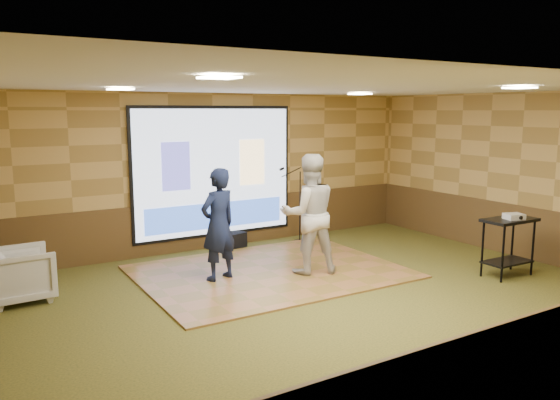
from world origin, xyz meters
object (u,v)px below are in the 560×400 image
dance_floor (270,272)px  duffel_bag (233,240)px  projector_screen (215,173)px  player_left (218,224)px  av_table (509,236)px  mic_stand (298,218)px  projector (514,216)px  player_right (309,214)px  banquet_chair (22,274)px

dance_floor → duffel_bag: bearing=82.8°
projector_screen → player_left: 2.23m
projector_screen → av_table: size_ratio=3.49×
mic_stand → duffel_bag: mic_stand is taller
av_table → projector: bearing=-88.7°
projector_screen → projector: 5.38m
projector_screen → projector: projector_screen is taller
mic_stand → duffel_bag: bearing=164.6°
projector → projector_screen: bearing=145.5°
dance_floor → duffel_bag: (0.23, 1.83, 0.13)m
player_right → projector_screen: bearing=-59.8°
projector_screen → projector: size_ratio=12.03×
dance_floor → av_table: size_ratio=4.41×
dance_floor → banquet_chair: size_ratio=5.00×
player_left → player_right: (1.42, -0.43, 0.09)m
projector_screen → player_right: (0.55, -2.41, -0.47)m
av_table → duffel_bag: av_table is taller
projector_screen → banquet_chair: projector_screen is taller
duffel_bag → banquet_chair: bearing=-163.4°
player_right → mic_stand: 2.29m
player_right → mic_stand: player_right is taller
dance_floor → av_table: 3.93m
projector_screen → av_table: bearing=-52.1°
dance_floor → duffel_bag: size_ratio=8.83×
player_left → mic_stand: bearing=-163.7°
av_table → mic_stand: size_ratio=0.61×
mic_stand → banquet_chair: 5.33m
projector_screen → projector: bearing=-52.6°
projector_screen → mic_stand: (1.62, -0.45, -0.98)m
projector → mic_stand: mic_stand is taller
player_left → duffel_bag: player_left is taller
mic_stand → projector_screen: bearing=160.1°
player_right → banquet_chair: bearing=3.1°
player_left → player_right: player_right is taller
player_left → mic_stand: size_ratio=1.13×
player_left → player_right: 1.49m
dance_floor → player_left: size_ratio=2.38×
player_left → banquet_chair: size_ratio=2.10×
player_left → banquet_chair: player_left is taller
projector → banquet_chair: projector is taller
player_left → projector: size_ratio=6.41×
player_right → duffel_bag: bearing=-65.5°
projector → duffel_bag: size_ratio=0.58×
player_right → projector: (2.70, -1.84, -0.01)m
dance_floor → projector: bearing=-34.8°
projector_screen → player_left: projector_screen is taller
dance_floor → player_right: 1.18m
av_table → duffel_bag: (-2.98, 3.99, -0.52)m
projector_screen → dance_floor: 2.49m
mic_stand → banquet_chair: size_ratio=1.86×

